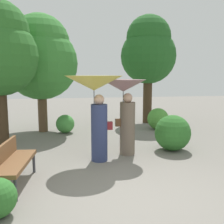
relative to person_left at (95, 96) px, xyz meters
The scene contains 9 objects.
ground_plane 2.67m from the person_left, 76.42° to the right, with size 40.00×40.00×0.00m, color slate.
person_left is the anchor object (origin of this frame).
person_right 0.94m from the person_left, 26.28° to the left, with size 1.19×1.19×2.02m.
park_bench 2.41m from the person_left, 145.71° to the right, with size 0.64×1.54×0.83m.
tree_near_right 5.85m from the person_left, 59.57° to the left, with size 2.43×2.43×4.73m.
tree_mid_left 4.25m from the person_left, 113.54° to the left, with size 2.72×2.72×4.36m.
bush_path_left 4.56m from the person_left, 49.84° to the left, with size 0.84×0.84×0.84m, color #4C9338.
bush_path_right 2.57m from the person_left, 13.19° to the left, with size 1.02×1.02×1.02m, color #2D6B28.
bush_behind_bench 3.65m from the person_left, 103.45° to the left, with size 0.68×0.68×0.68m, color #428C3D.
Camera 1 is at (-1.15, -4.20, 2.15)m, focal length 41.34 mm.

